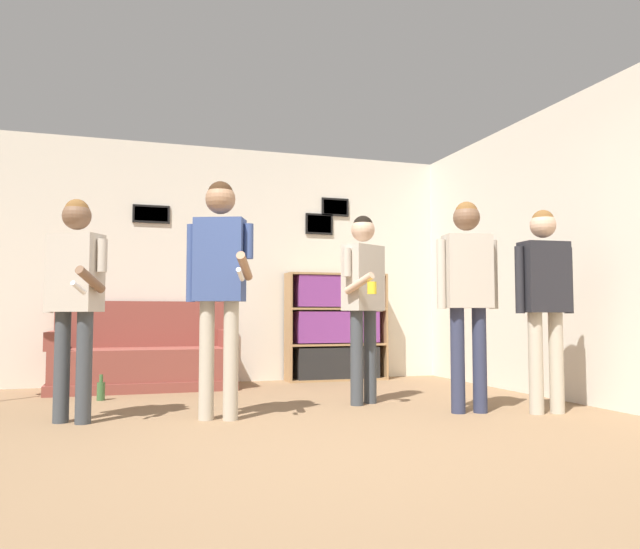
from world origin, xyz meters
TOP-DOWN VIEW (x-y plane):
  - ground_plane at (0.00, 0.00)m, footprint 20.00×20.00m
  - wall_back at (0.00, 4.09)m, footprint 7.84×0.08m
  - wall_right at (2.75, 2.03)m, footprint 0.06×6.46m
  - couch at (-0.82, 3.68)m, footprint 1.83×0.80m
  - bookshelf at (1.37, 3.87)m, footprint 1.20×0.30m
  - person_player_foreground_left at (-1.36, 1.70)m, footprint 0.44×0.58m
  - person_player_foreground_center at (-0.36, 1.52)m, footprint 0.47×0.58m
  - person_watcher_holding_cup at (0.95, 1.95)m, footprint 0.44×0.55m
  - person_spectator_near_bookshelf at (1.56, 1.26)m, footprint 0.49×0.26m
  - person_spectator_far_right at (2.12, 1.05)m, footprint 0.50×0.22m
  - bottle_on_floor at (-1.20, 2.88)m, footprint 0.07×0.07m

SIDE VIEW (x-z plane):
  - ground_plane at x=0.00m, z-range 0.00..0.00m
  - bottle_on_floor at x=-1.20m, z-range -0.03..0.21m
  - couch at x=-0.82m, z-range -0.16..0.75m
  - bookshelf at x=1.37m, z-range 0.00..1.25m
  - person_spectator_far_right at x=2.12m, z-range 0.17..1.76m
  - person_player_foreground_left at x=-1.36m, z-range 0.17..1.77m
  - person_watcher_holding_cup at x=0.95m, z-range 0.18..1.81m
  - person_spectator_near_bookshelf at x=1.56m, z-range 0.19..1.85m
  - person_player_foreground_center at x=-0.36m, z-range 0.21..1.97m
  - wall_right at x=2.75m, z-range 0.00..2.70m
  - wall_back at x=0.00m, z-range 0.00..2.70m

